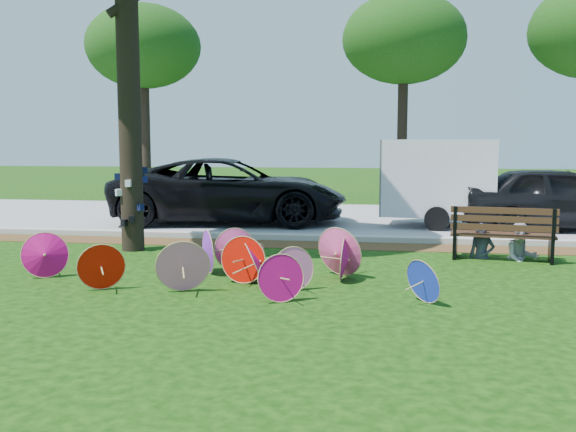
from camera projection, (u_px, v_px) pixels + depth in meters
name	position (u px, v px, depth m)	size (l,w,h in m)	color
ground	(232.00, 294.00, 9.08)	(90.00, 90.00, 0.00)	black
mulch_strip	(283.00, 244.00, 13.50)	(90.00, 1.00, 0.01)	#472D16
curb	(288.00, 237.00, 14.18)	(90.00, 0.30, 0.12)	#B7B5AD
street	(310.00, 218.00, 18.26)	(90.00, 8.00, 0.01)	gray
parasol_pile	(240.00, 260.00, 9.77)	(6.53, 2.47, 0.83)	red
black_van	(230.00, 191.00, 17.02)	(2.85, 6.17, 1.72)	black
dark_pickup	(557.00, 198.00, 15.58)	(1.86, 4.63, 1.58)	black
cargo_trailer	(440.00, 178.00, 16.19)	(2.72, 1.73, 2.51)	silver
park_bench	(503.00, 233.00, 11.73)	(1.87, 0.71, 0.98)	black
person_left	(483.00, 225.00, 11.81)	(0.46, 0.30, 1.27)	#363B49
person_right	(522.00, 224.00, 11.71)	(0.64, 0.50, 1.32)	#BAB9C3
bg_trees	(369.00, 40.00, 22.76)	(20.47, 5.74, 7.40)	black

